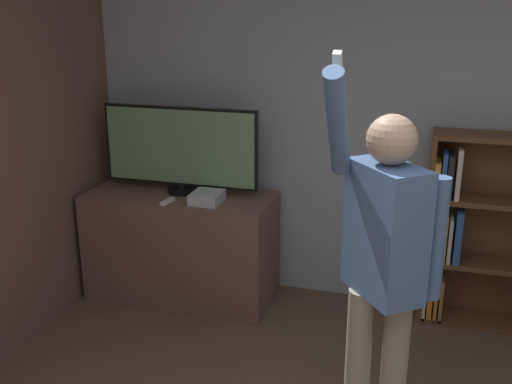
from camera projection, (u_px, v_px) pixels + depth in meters
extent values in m
cube|color=#9EA3A8|center=(391.00, 125.00, 4.24)|extent=(6.43, 0.06, 2.70)
cube|color=brown|center=(182.00, 245.00, 4.56)|extent=(1.39, 0.60, 0.82)
cylinder|color=black|center=(182.00, 190.00, 4.48)|extent=(0.22, 0.22, 0.03)
cylinder|color=black|center=(182.00, 185.00, 4.47)|extent=(0.06, 0.06, 0.05)
cube|color=black|center=(181.00, 146.00, 4.38)|extent=(1.18, 0.04, 0.58)
cube|color=#6B9360|center=(179.00, 147.00, 4.36)|extent=(1.14, 0.01, 0.55)
cube|color=silver|center=(207.00, 197.00, 4.24)|extent=(0.21, 0.23, 0.08)
cube|color=white|center=(167.00, 201.00, 4.24)|extent=(0.06, 0.14, 0.02)
cube|color=brown|center=(427.00, 227.00, 4.19)|extent=(0.04, 0.28, 1.37)
cube|color=brown|center=(488.00, 226.00, 4.20)|extent=(0.86, 0.01, 1.37)
cube|color=brown|center=(479.00, 319.00, 4.28)|extent=(0.79, 0.28, 0.04)
cube|color=brown|center=(486.00, 264.00, 4.15)|extent=(0.79, 0.28, 0.04)
cube|color=brown|center=(494.00, 201.00, 4.01)|extent=(0.79, 0.28, 0.04)
cube|color=brown|center=(502.00, 137.00, 3.87)|extent=(0.79, 0.28, 0.04)
cube|color=beige|center=(425.00, 294.00, 4.33)|extent=(0.02, 0.26, 0.30)
cube|color=orange|center=(430.00, 297.00, 4.30)|extent=(0.03, 0.21, 0.29)
cube|color=orange|center=(436.00, 294.00, 4.28)|extent=(0.02, 0.21, 0.35)
cube|color=#99663D|center=(441.00, 297.00, 4.27)|extent=(0.02, 0.20, 0.31)
cube|color=#7A3889|center=(431.00, 236.00, 4.18)|extent=(0.04, 0.24, 0.31)
cube|color=#232328|center=(437.00, 241.00, 4.18)|extent=(0.03, 0.24, 0.24)
cube|color=gold|center=(445.00, 234.00, 4.16)|extent=(0.03, 0.26, 0.34)
cube|color=beige|center=(450.00, 237.00, 4.14)|extent=(0.02, 0.24, 0.31)
cube|color=#2D569E|center=(458.00, 235.00, 4.11)|extent=(0.04, 0.21, 0.37)
cube|color=gold|center=(437.00, 177.00, 4.05)|extent=(0.04, 0.24, 0.25)
cube|color=#2D569E|center=(444.00, 174.00, 4.01)|extent=(0.03, 0.21, 0.31)
cube|color=#232328|center=(450.00, 175.00, 4.01)|extent=(0.04, 0.22, 0.30)
cube|color=beige|center=(459.00, 173.00, 3.98)|extent=(0.03, 0.20, 0.34)
cylinder|color=gray|center=(358.00, 366.00, 3.04)|extent=(0.13, 0.13, 0.85)
cylinder|color=gray|center=(394.00, 372.00, 2.99)|extent=(0.13, 0.13, 0.85)
cube|color=#4C6B9E|center=(385.00, 231.00, 2.78)|extent=(0.42, 0.45, 0.64)
sphere|color=tan|center=(392.00, 140.00, 2.65)|extent=(0.23, 0.23, 0.23)
cylinder|color=#4C6B9E|center=(436.00, 239.00, 2.73)|extent=(0.09, 0.09, 0.59)
cylinder|color=#4C6B9E|center=(337.00, 124.00, 2.58)|extent=(0.09, 0.41, 0.53)
cube|color=white|center=(338.00, 67.00, 2.45)|extent=(0.04, 0.09, 0.14)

